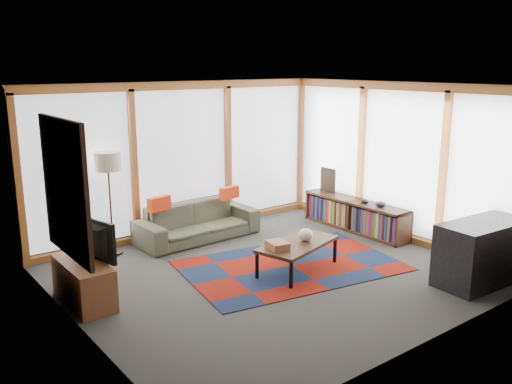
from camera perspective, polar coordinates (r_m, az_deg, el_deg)
ground at (r=7.75m, az=1.82°, el=-8.49°), size 5.50×5.50×0.00m
room_envelope at (r=8.05m, az=2.10°, el=3.76°), size 5.52×5.02×2.62m
rug at (r=8.00m, az=3.71°, el=-7.73°), size 3.37×2.48×0.01m
sofa at (r=9.13m, az=-6.18°, el=-3.12°), size 2.10×0.88×0.61m
pillow_left at (r=8.73m, az=-10.16°, el=-1.21°), size 0.42×0.21×0.22m
pillow_right at (r=9.34m, az=-2.83°, el=-0.08°), size 0.39×0.17×0.21m
floor_lamp at (r=8.54m, az=-15.08°, el=-1.21°), size 0.40×0.40×1.60m
coffee_table at (r=7.76m, az=4.39°, el=-6.80°), size 1.39×0.96×0.42m
book_stack at (r=7.42m, az=2.27°, el=-5.61°), size 0.29×0.34×0.10m
vase at (r=7.74m, az=5.26°, el=-4.51°), size 0.23×0.23×0.18m
bookshelf at (r=9.73m, az=10.39°, el=-2.42°), size 0.39×2.16×0.54m
bowl_a at (r=9.32m, az=12.99°, el=-1.24°), size 0.23×0.23×0.09m
bowl_b at (r=9.50m, az=11.37°, el=-0.93°), size 0.17×0.17×0.08m
shelf_picture at (r=10.18m, az=7.59°, el=1.25°), size 0.05×0.35×0.45m
tv_console at (r=7.06m, az=-17.68°, el=-9.07°), size 0.44×1.06×0.53m
television at (r=6.95m, az=-17.47°, el=-4.81°), size 0.32×0.90×0.52m
bar_counter at (r=7.89m, az=22.73°, el=-5.88°), size 1.38×0.71×0.85m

